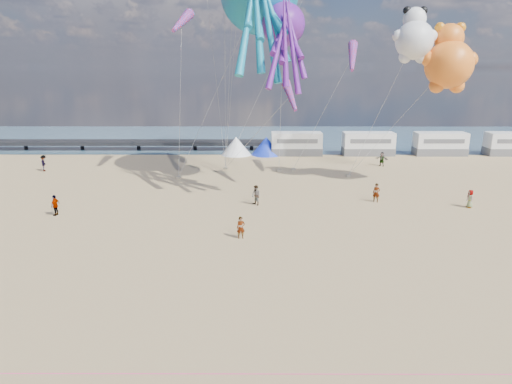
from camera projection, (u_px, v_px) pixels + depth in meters
name	position (u px, v px, depth m)	size (l,w,h in m)	color
ground	(240.00, 307.00, 22.12)	(120.00, 120.00, 0.00)	tan
water	(252.00, 138.00, 75.16)	(120.00, 120.00, 0.00)	#365468
pier	(54.00, 142.00, 64.37)	(60.00, 3.00, 0.50)	black
motorhome_0	(296.00, 144.00, 60.29)	(6.60, 2.50, 3.00)	silver
motorhome_1	(368.00, 144.00, 60.26)	(6.60, 2.50, 3.00)	silver
motorhome_2	(440.00, 144.00, 60.24)	(6.60, 2.50, 3.00)	silver
motorhome_3	(512.00, 144.00, 60.21)	(6.60, 2.50, 3.00)	silver
tent_white	(236.00, 146.00, 60.39)	(4.00, 4.00, 2.40)	white
tent_blue	(266.00, 146.00, 60.38)	(4.00, 4.00, 2.40)	#1933CC
rope_line	(236.00, 374.00, 17.30)	(0.03, 0.03, 34.00)	#F2338C
standing_person	(241.00, 228.00, 30.88)	(0.56, 0.37, 1.53)	tan
beachgoer_0	(470.00, 199.00, 37.69)	(0.55, 0.36, 1.52)	#7F6659
beachgoer_1	(256.00, 195.00, 38.33)	(0.83, 0.54, 1.71)	#7F6659
beachgoer_2	(44.00, 163.00, 50.99)	(0.87, 0.68, 1.80)	#7F6659
beachgoer_3	(55.00, 205.00, 35.68)	(1.07, 0.62, 1.66)	#7F6659
beachgoer_4	(382.00, 159.00, 53.59)	(0.98, 0.41, 1.66)	#7F6659
beachgoer_5	(376.00, 193.00, 39.25)	(1.52, 0.48, 1.64)	#7F6659
sandbag_a	(179.00, 177.00, 47.78)	(0.50, 0.35, 0.22)	gray
sandbag_b	(279.00, 171.00, 50.94)	(0.50, 0.35, 0.22)	gray
sandbag_c	(349.00, 175.00, 48.63)	(0.50, 0.35, 0.22)	gray
sandbag_d	(294.00, 169.00, 51.61)	(0.50, 0.35, 0.22)	gray
sandbag_e	(226.00, 168.00, 52.15)	(0.50, 0.35, 0.22)	gray
kite_octopus_purple	(283.00, 25.00, 40.50)	(3.79, 8.84, 10.10)	#5E1A85
kite_panda	(414.00, 40.00, 40.77)	(4.12, 3.88, 5.82)	silver
kite_teddy_orange	(449.00, 65.00, 41.10)	(5.19, 4.89, 7.33)	orange
windsock_left	(182.00, 22.00, 45.00)	(1.10, 5.98, 5.98)	red
windsock_mid	(352.00, 57.00, 45.00)	(1.00, 6.06, 6.06)	red
windsock_right	(290.00, 96.00, 42.38)	(0.90, 4.80, 4.80)	red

